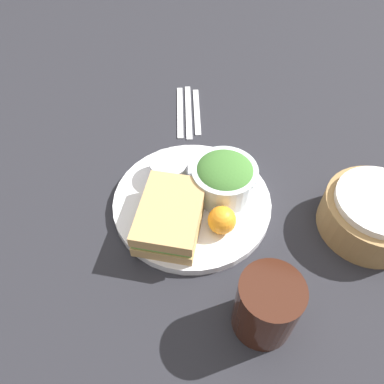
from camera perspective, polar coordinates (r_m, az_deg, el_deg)
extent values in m
plane|color=#232328|center=(0.65, 0.00, -1.98)|extent=(4.00, 4.00, 0.00)
cylinder|color=silver|center=(0.64, 0.00, -1.57)|extent=(0.27, 0.27, 0.02)
cube|color=tan|center=(0.60, -3.23, -4.42)|extent=(0.14, 0.11, 0.02)
cube|color=#6BB24C|center=(0.58, -3.29, -3.65)|extent=(0.14, 0.10, 0.01)
cube|color=tan|center=(0.57, -3.36, -2.85)|extent=(0.14, 0.11, 0.02)
cylinder|color=silver|center=(0.63, 4.90, 1.90)|extent=(0.11, 0.11, 0.05)
ellipsoid|color=#3D702D|center=(0.62, 5.00, 2.96)|extent=(0.10, 0.10, 0.04)
cylinder|color=#B7B7BC|center=(0.66, -3.50, 3.57)|extent=(0.07, 0.07, 0.04)
sphere|color=orange|center=(0.58, 4.58, -4.28)|extent=(0.04, 0.04, 0.04)
cylinder|color=#38190F|center=(0.51, 11.30, -16.70)|extent=(0.08, 0.08, 0.10)
cylinder|color=#997547|center=(0.66, 25.71, -3.21)|extent=(0.16, 0.16, 0.06)
cylinder|color=white|center=(0.63, 26.82, -1.25)|extent=(0.14, 0.14, 0.01)
cube|color=silver|center=(0.82, -1.83, 12.21)|extent=(0.16, 0.06, 0.01)
cube|color=silver|center=(0.82, -0.55, 12.24)|extent=(0.17, 0.07, 0.01)
cube|color=silver|center=(0.82, 0.74, 12.26)|extent=(0.15, 0.06, 0.01)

